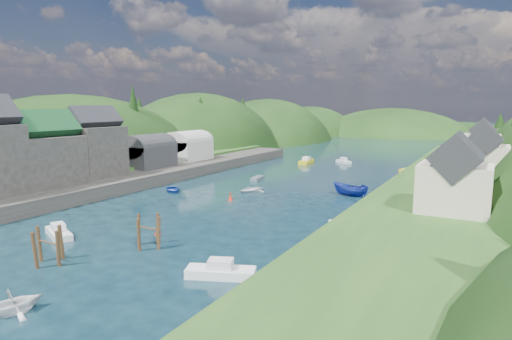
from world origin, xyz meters
The scene contains 15 objects.
ground centered at (0.00, 50.00, 0.00)m, with size 600.00×600.00×0.00m, color black.
hillside_left centered at (-45.00, 75.00, -8.03)m, with size 44.00×245.56×52.00m.
far_hills centered at (1.22, 174.01, -10.80)m, with size 103.00×68.00×44.00m.
hill_trees centered at (-0.08, 65.44, 11.13)m, with size 91.81×147.63×12.47m.
quay_left centered at (-24.00, 20.00, 1.00)m, with size 12.00×110.00×2.00m, color #2D2B28.
terrace_left_grass centered at (-31.00, 20.00, 1.25)m, with size 12.00×110.00×2.50m, color #234719.
quayside_buildings centered at (-26.00, 6.39, 7.09)m, with size 8.00×35.84×12.90m.
boat_sheds centered at (-26.00, 39.00, 5.27)m, with size 7.00×21.00×7.50m.
terrace_right centered at (25.00, 40.00, 1.20)m, with size 16.00×120.00×2.40m, color #234719.
right_bank_cottages centered at (28.00, 48.33, 5.84)m, with size 9.00×59.24×8.41m.
piling_cluster_near centered at (-2.29, -4.24, 1.30)m, with size 2.98×2.80×3.74m.
piling_cluster_far centered at (2.06, 3.23, 1.27)m, with size 3.06×2.87×3.69m.
channel_buoy_near centered at (0.21, 6.52, 0.48)m, with size 0.70×0.70×1.10m.
channel_buoy_far centered at (-2.01, 24.09, 0.48)m, with size 0.70×0.70×1.10m.
moored_boats centered at (-0.43, 20.87, 0.62)m, with size 38.87×85.39×2.09m.
Camera 1 is at (30.28, -26.18, 13.54)m, focal length 30.00 mm.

